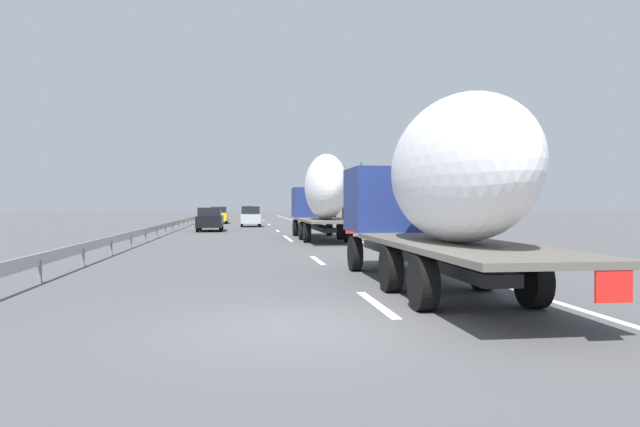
{
  "coord_description": "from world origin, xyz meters",
  "views": [
    {
      "loc": [
        -9.48,
        0.86,
        1.99
      ],
      "look_at": [
        20.52,
        -3.11,
        1.54
      ],
      "focal_mm": 32.91,
      "sensor_mm": 36.0,
      "label": 1
    }
  ],
  "objects": [
    {
      "name": "ground_plane",
      "position": [
        40.0,
        0.0,
        0.0
      ],
      "size": [
        260.0,
        260.0,
        0.0
      ],
      "primitive_type": "plane",
      "color": "#4C4C4F"
    },
    {
      "name": "lane_stripe_0",
      "position": [
        2.0,
        -1.8,
        0.0
      ],
      "size": [
        3.2,
        0.2,
        0.01
      ],
      "primitive_type": "cube",
      "color": "white",
      "rests_on": "ground_plane"
    },
    {
      "name": "lane_stripe_1",
      "position": [
        11.37,
        -1.8,
        0.0
      ],
      "size": [
        3.2,
        0.2,
        0.01
      ],
      "primitive_type": "cube",
      "color": "white",
      "rests_on": "ground_plane"
    },
    {
      "name": "lane_stripe_2",
      "position": [
        23.74,
        -1.8,
        0.0
      ],
      "size": [
        3.2,
        0.2,
        0.01
      ],
      "primitive_type": "cube",
      "color": "white",
      "rests_on": "ground_plane"
    },
    {
      "name": "lane_stripe_3",
      "position": [
        26.74,
        -1.8,
        0.0
      ],
      "size": [
        3.2,
        0.2,
        0.01
      ],
      "primitive_type": "cube",
      "color": "white",
      "rests_on": "ground_plane"
    },
    {
      "name": "lane_stripe_4",
      "position": [
        35.24,
        -1.8,
        0.0
      ],
      "size": [
        3.2,
        0.2,
        0.01
      ],
      "primitive_type": "cube",
      "color": "white",
      "rests_on": "ground_plane"
    },
    {
      "name": "lane_stripe_5",
      "position": [
        49.87,
        -1.8,
        0.0
      ],
      "size": [
        3.2,
        0.2,
        0.01
      ],
      "primitive_type": "cube",
      "color": "white",
      "rests_on": "ground_plane"
    },
    {
      "name": "lane_stripe_6",
      "position": [
        66.41,
        -1.8,
        0.0
      ],
      "size": [
        3.2,
        0.2,
        0.01
      ],
      "primitive_type": "cube",
      "color": "white",
      "rests_on": "ground_plane"
    },
    {
      "name": "edge_line_right",
      "position": [
        45.0,
        -5.5,
        0.0
      ],
      "size": [
        110.0,
        0.2,
        0.01
      ],
      "primitive_type": "cube",
      "color": "white",
      "rests_on": "ground_plane"
    },
    {
      "name": "truck_lead",
      "position": [
        23.16,
        -3.6,
        2.6
      ],
      "size": [
        12.32,
        2.55,
        4.73
      ],
      "color": "navy",
      "rests_on": "ground_plane"
    },
    {
      "name": "truck_trailing",
      "position": [
        3.57,
        -3.6,
        2.44
      ],
      "size": [
        12.12,
        2.55,
        4.29
      ],
      "color": "navy",
      "rests_on": "ground_plane"
    },
    {
      "name": "car_yellow_coupe",
      "position": [
        53.74,
        3.35,
        0.91
      ],
      "size": [
        4.56,
        1.75,
        1.8
      ],
      "color": "gold",
      "rests_on": "ground_plane"
    },
    {
      "name": "car_blue_sedan",
      "position": [
        73.18,
        0.2,
        0.92
      ],
      "size": [
        4.17,
        1.81,
        1.82
      ],
      "color": "#28479E",
      "rests_on": "ground_plane"
    },
    {
      "name": "car_silver_hatch",
      "position": [
        44.32,
        0.14,
        0.93
      ],
      "size": [
        4.12,
        1.81,
        1.85
      ],
      "color": "#ADB2B7",
      "rests_on": "ground_plane"
    },
    {
      "name": "car_black_suv",
      "position": [
        35.51,
        3.3,
        0.91
      ],
      "size": [
        4.71,
        1.89,
        1.79
      ],
      "color": "black",
      "rests_on": "ground_plane"
    },
    {
      "name": "road_sign",
      "position": [
        46.8,
        -6.7,
        2.03
      ],
      "size": [
        0.1,
        0.9,
        2.92
      ],
      "color": "gray",
      "rests_on": "ground_plane"
    },
    {
      "name": "tree_0",
      "position": [
        69.54,
        -12.8,
        4.2
      ],
      "size": [
        2.99,
        2.99,
        6.47
      ],
      "color": "#472D19",
      "rests_on": "ground_plane"
    },
    {
      "name": "tree_1",
      "position": [
        71.85,
        -9.75,
        3.86
      ],
      "size": [
        2.83,
        2.83,
        6.22
      ],
      "color": "#472D19",
      "rests_on": "ground_plane"
    },
    {
      "name": "tree_2",
      "position": [
        46.8,
        -10.64,
        3.79
      ],
      "size": [
        2.97,
        2.97,
        6.28
      ],
      "color": "#472D19",
      "rests_on": "ground_plane"
    },
    {
      "name": "tree_3",
      "position": [
        78.56,
        -13.17,
        3.76
      ],
      "size": [
        3.67,
        3.67,
        6.24
      ],
      "color": "#472D19",
      "rests_on": "ground_plane"
    },
    {
      "name": "tree_4",
      "position": [
        56.06,
        -10.58,
        4.11
      ],
      "size": [
        3.21,
        3.21,
        6.56
      ],
      "color": "#472D19",
      "rests_on": "ground_plane"
    },
    {
      "name": "guardrail_median",
      "position": [
        43.0,
        6.0,
        0.58
      ],
      "size": [
        94.0,
        0.1,
        0.76
      ],
      "color": "#9EA0A5",
      "rests_on": "ground_plane"
    }
  ]
}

